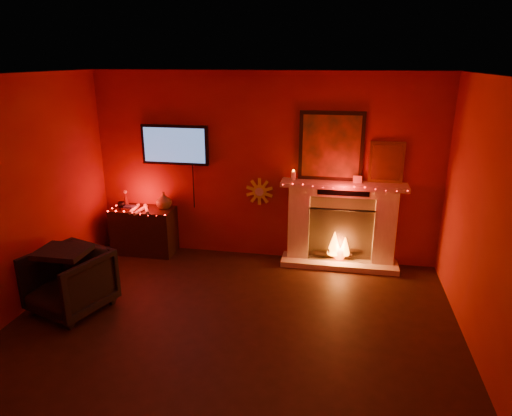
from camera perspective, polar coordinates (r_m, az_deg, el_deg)
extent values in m
plane|color=black|center=(4.88, -4.38, -17.61)|extent=(5.00, 5.00, 0.00)
plane|color=beige|center=(3.96, -5.36, 15.94)|extent=(5.00, 5.00, 0.00)
plane|color=maroon|center=(6.57, 0.90, 5.02)|extent=(5.00, 0.00, 5.00)
plane|color=maroon|center=(4.34, 29.09, -4.47)|extent=(0.00, 5.00, 5.00)
cube|color=beige|center=(6.73, 10.32, -6.80)|extent=(1.65, 0.40, 0.08)
cube|color=beige|center=(6.63, 5.40, -2.12)|extent=(0.30, 0.22, 0.95)
cube|color=beige|center=(6.65, 15.76, -2.71)|extent=(0.30, 0.22, 0.95)
cube|color=beige|center=(6.44, 10.86, 2.12)|extent=(1.50, 0.22, 0.14)
cube|color=beige|center=(6.36, 10.91, 2.83)|extent=(1.72, 0.34, 0.06)
cube|color=#86654E|center=(6.67, 10.59, -2.24)|extent=(0.90, 0.10, 0.95)
cube|color=black|center=(6.53, 10.53, -3.49)|extent=(0.90, 0.02, 0.78)
cylinder|color=black|center=(6.74, 9.52, -5.77)|extent=(0.55, 0.09, 0.09)
cylinder|color=black|center=(6.74, 11.09, -5.32)|extent=(0.51, 0.18, 0.08)
cone|color=orange|center=(6.67, 9.78, -4.28)|extent=(0.20, 0.20, 0.34)
cone|color=orange|center=(6.69, 11.05, -4.64)|extent=(0.16, 0.16, 0.26)
sphere|color=#FF3F07|center=(6.73, 10.38, -5.66)|extent=(0.18, 0.18, 0.18)
cube|color=black|center=(6.38, 9.38, 7.63)|extent=(0.88, 0.05, 0.95)
cube|color=#C9551A|center=(6.35, 9.37, 7.59)|extent=(0.78, 0.01, 0.85)
cube|color=gold|center=(6.45, 15.98, 5.52)|extent=(0.46, 0.04, 0.56)
cube|color=#A46725|center=(6.43, 16.00, 5.48)|extent=(0.38, 0.01, 0.48)
cylinder|color=white|center=(6.41, 4.69, 4.07)|extent=(0.07, 0.07, 0.12)
cube|color=beige|center=(6.37, 12.57, 3.50)|extent=(0.12, 0.01, 0.10)
cube|color=black|center=(6.81, -10.11, 7.78)|extent=(1.00, 0.06, 0.58)
cube|color=#4770B7|center=(6.78, -10.20, 7.73)|extent=(0.92, 0.01, 0.50)
cylinder|color=black|center=(6.87, -7.82, 2.69)|extent=(0.02, 0.02, 0.66)
cylinder|color=yellow|center=(6.65, 0.43, 2.06)|extent=(0.20, 0.03, 0.20)
cylinder|color=beige|center=(6.64, 0.41, 2.03)|extent=(0.13, 0.01, 0.13)
cube|color=black|center=(7.16, -13.79, -2.75)|extent=(0.93, 0.46, 0.70)
imported|color=brown|center=(6.95, -11.46, 0.95)|extent=(0.24, 0.24, 0.25)
imported|color=black|center=(7.17, -16.44, 0.39)|extent=(0.11, 0.11, 0.09)
cylinder|color=beige|center=(6.99, -14.99, -0.10)|extent=(0.08, 0.38, 0.05)
cylinder|color=beige|center=(6.91, -14.23, -0.26)|extent=(0.07, 0.38, 0.05)
cylinder|color=beige|center=(6.94, -13.53, -0.11)|extent=(0.23, 0.36, 0.05)
cube|color=#581E19|center=(7.05, -15.57, -0.08)|extent=(0.20, 0.14, 0.03)
cube|color=#1E3348|center=(7.04, -15.48, 0.16)|extent=(0.17, 0.12, 0.02)
imported|color=black|center=(5.82, -22.29, -8.51)|extent=(1.01, 1.03, 0.74)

